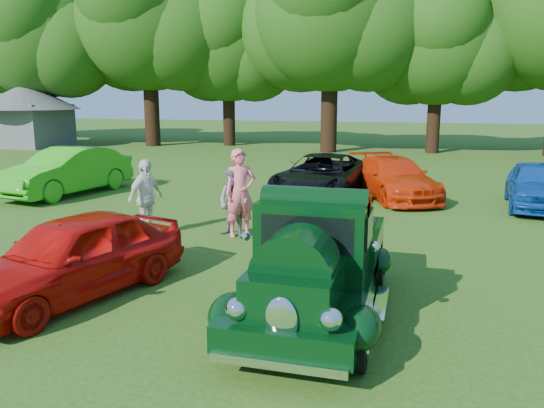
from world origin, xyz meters
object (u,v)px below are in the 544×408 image
(red_convertible, at_px, (73,256))
(gazebo, at_px, (27,108))
(spectator_pink, at_px, (240,193))
(spectator_white, at_px, (146,198))
(hero_pickup, at_px, (317,264))
(back_car_blue, at_px, (538,185))
(back_car_lime, at_px, (67,171))
(back_car_orange, at_px, (393,178))
(back_car_black, at_px, (322,177))
(spectator_grey, at_px, (234,202))

(red_convertible, xyz_separation_m, gazebo, (-18.51, 21.37, 1.75))
(spectator_pink, height_order, spectator_white, spectator_pink)
(hero_pickup, distance_m, back_car_blue, 9.99)
(red_convertible, bearing_deg, hero_pickup, 21.21)
(back_car_lime, height_order, back_car_orange, back_car_lime)
(back_car_lime, height_order, back_car_black, back_car_lime)
(hero_pickup, bearing_deg, back_car_black, 99.62)
(back_car_black, bearing_deg, spectator_white, -112.62)
(back_car_black, bearing_deg, back_car_lime, -163.00)
(back_car_black, height_order, back_car_blue, back_car_black)
(hero_pickup, distance_m, back_car_black, 8.88)
(spectator_pink, bearing_deg, back_car_lime, 117.67)
(back_car_lime, distance_m, back_car_orange, 10.25)
(back_car_blue, xyz_separation_m, spectator_pink, (-7.00, -5.07, 0.32))
(gazebo, bearing_deg, back_car_orange, -27.03)
(back_car_blue, bearing_deg, spectator_white, -142.97)
(hero_pickup, bearing_deg, spectator_pink, 122.57)
(spectator_pink, relative_size, gazebo, 0.31)
(red_convertible, height_order, gazebo, gazebo)
(spectator_grey, bearing_deg, spectator_white, -150.20)
(back_car_blue, bearing_deg, back_car_lime, -167.97)
(red_convertible, relative_size, back_car_lime, 0.85)
(back_car_black, xyz_separation_m, spectator_pink, (-0.96, -4.93, 0.30))
(hero_pickup, relative_size, spectator_grey, 2.86)
(spectator_pink, bearing_deg, red_convertible, -143.88)
(spectator_white, height_order, gazebo, gazebo)
(spectator_grey, bearing_deg, spectator_pink, 35.84)
(back_car_blue, bearing_deg, gazebo, 160.95)
(back_car_black, relative_size, spectator_pink, 2.48)
(back_car_orange, distance_m, spectator_white, 7.92)
(red_convertible, relative_size, back_car_blue, 0.99)
(red_convertible, bearing_deg, spectator_pink, 88.50)
(spectator_pink, bearing_deg, hero_pickup, -93.66)
(spectator_grey, bearing_deg, back_car_lime, 168.86)
(hero_pickup, xyz_separation_m, back_car_black, (-1.48, 8.76, -0.07))
(back_car_blue, height_order, spectator_pink, spectator_pink)
(back_car_black, bearing_deg, hero_pickup, -74.18)
(back_car_blue, distance_m, spectator_grey, 8.79)
(back_car_lime, relative_size, spectator_grey, 2.95)
(hero_pickup, distance_m, gazebo, 30.68)
(red_convertible, distance_m, spectator_pink, 4.38)
(spectator_grey, bearing_deg, back_car_orange, 75.99)
(hero_pickup, relative_size, back_car_lime, 0.97)
(red_convertible, bearing_deg, back_car_lime, 142.86)
(back_car_lime, height_order, spectator_pink, spectator_pink)
(hero_pickup, xyz_separation_m, spectator_white, (-4.49, 3.30, 0.12))
(back_car_lime, distance_m, spectator_white, 6.31)
(spectator_grey, bearing_deg, back_car_blue, 51.41)
(gazebo, bearing_deg, back_car_black, -30.56)
(back_car_orange, bearing_deg, spectator_grey, -145.05)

